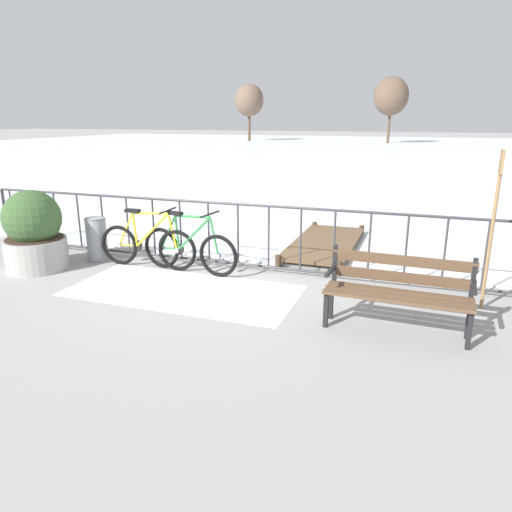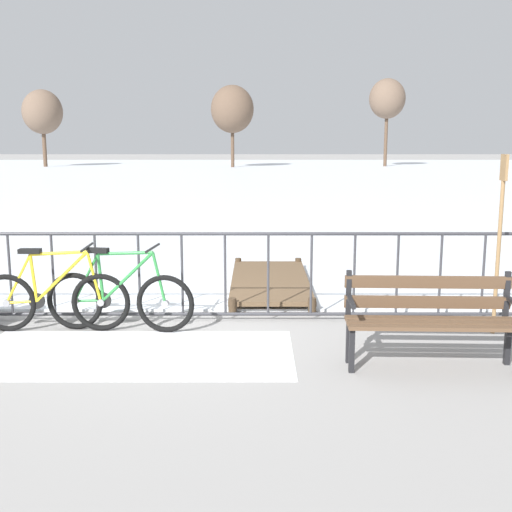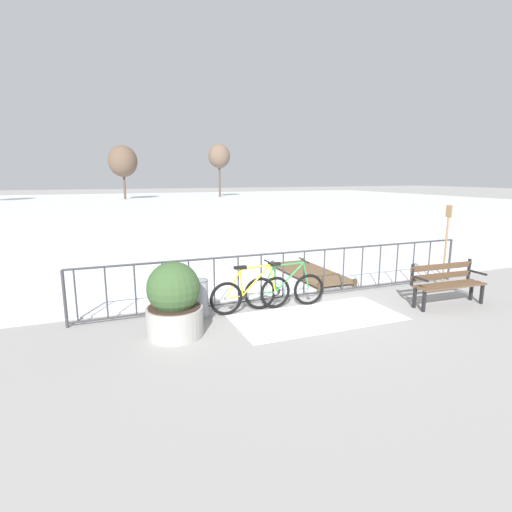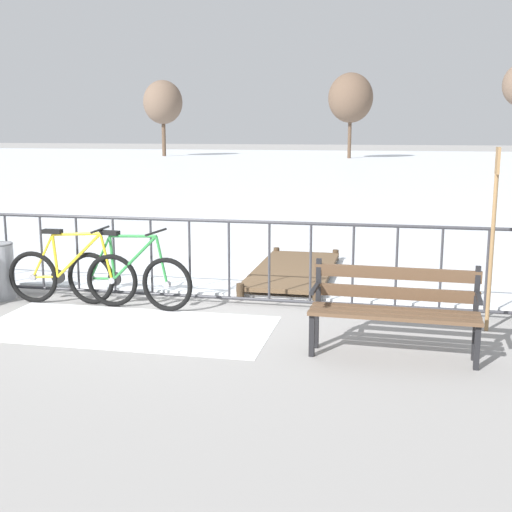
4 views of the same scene
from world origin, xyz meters
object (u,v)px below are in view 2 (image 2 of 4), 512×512
object	(u,v)px
bicycle_second	(121,299)
bicycle_near_railing	(55,299)
park_bench	(432,313)
oar_upright	(501,233)

from	to	relation	value
bicycle_second	bicycle_near_railing	bearing A→B (deg)	-179.33
park_bench	oar_upright	world-z (taller)	oar_upright
park_bench	oar_upright	size ratio (longest dim) A/B	0.82
oar_upright	bicycle_near_railing	bearing A→B (deg)	179.05
bicycle_second	park_bench	distance (m)	3.38
bicycle_second	oar_upright	xyz separation A→B (m)	(4.19, -0.09, 0.77)
bicycle_near_railing	bicycle_second	bearing A→B (deg)	0.67
bicycle_second	oar_upright	distance (m)	4.26
park_bench	bicycle_second	bearing A→B (deg)	161.07
bicycle_near_railing	bicycle_second	world-z (taller)	same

